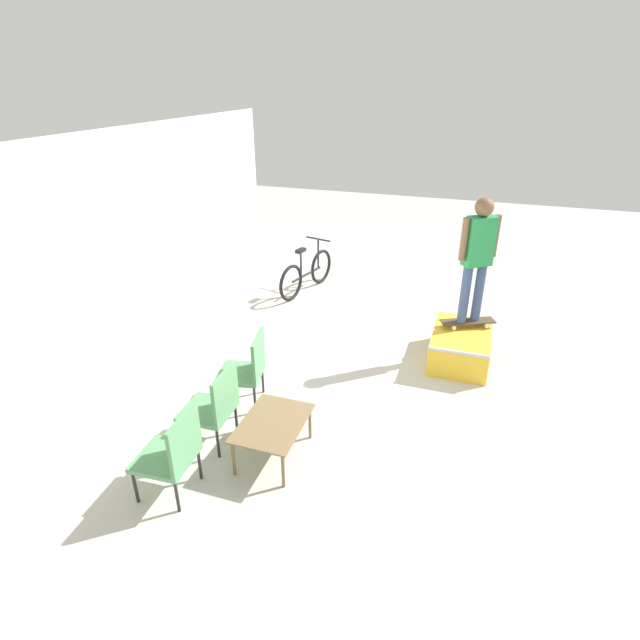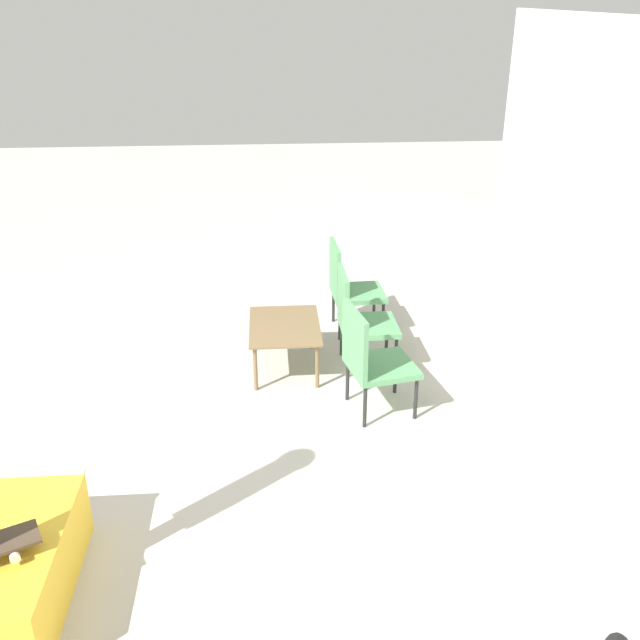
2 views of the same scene
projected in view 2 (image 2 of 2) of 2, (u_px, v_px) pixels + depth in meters
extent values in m
plane|color=#B7B2A8|center=(191.00, 441.00, 5.58)|extent=(24.00, 24.00, 0.00)
cylinder|color=#B7B7BC|center=(21.00, 475.00, 4.47)|extent=(0.05, 0.79, 0.05)
cylinder|color=white|center=(15.00, 558.00, 3.74)|extent=(0.05, 0.06, 0.05)
cylinder|color=white|center=(8.00, 532.00, 3.92)|extent=(0.05, 0.06, 0.05)
cube|color=brown|center=(285.00, 326.00, 6.49)|extent=(0.88, 0.64, 0.02)
cylinder|color=brown|center=(256.00, 330.00, 6.92)|extent=(0.04, 0.04, 0.42)
cylinder|color=brown|center=(255.00, 369.00, 6.21)|extent=(0.04, 0.04, 0.42)
cylinder|color=brown|center=(311.00, 328.00, 6.96)|extent=(0.04, 0.04, 0.42)
cylinder|color=brown|center=(317.00, 366.00, 6.25)|extent=(0.04, 0.04, 0.42)
cylinder|color=black|center=(383.00, 320.00, 7.19)|extent=(0.03, 0.03, 0.38)
cylinder|color=black|center=(374.00, 303.00, 7.58)|extent=(0.03, 0.03, 0.38)
cylinder|color=black|center=(340.00, 322.00, 7.13)|extent=(0.03, 0.03, 0.38)
cylinder|color=black|center=(333.00, 305.00, 7.53)|extent=(0.03, 0.03, 0.38)
cube|color=#569360|center=(358.00, 293.00, 7.27)|extent=(0.55, 0.55, 0.05)
cube|color=#569360|center=(335.00, 269.00, 7.12)|extent=(0.52, 0.07, 0.51)
cylinder|color=black|center=(396.00, 356.00, 6.47)|extent=(0.03, 0.03, 0.38)
cylinder|color=black|center=(387.00, 335.00, 6.87)|extent=(0.03, 0.03, 0.38)
cylinder|color=black|center=(348.00, 359.00, 6.43)|extent=(0.03, 0.03, 0.38)
cylinder|color=black|center=(342.00, 337.00, 6.82)|extent=(0.03, 0.03, 0.38)
cube|color=#569360|center=(369.00, 326.00, 6.56)|extent=(0.53, 0.53, 0.05)
cube|color=#569360|center=(343.00, 299.00, 6.42)|extent=(0.52, 0.05, 0.51)
cylinder|color=black|center=(416.00, 398.00, 5.80)|extent=(0.03, 0.03, 0.38)
cylinder|color=black|center=(396.00, 373.00, 6.18)|extent=(0.03, 0.03, 0.38)
cylinder|color=black|center=(365.00, 406.00, 5.68)|extent=(0.03, 0.03, 0.38)
cylinder|color=black|center=(347.00, 380.00, 6.07)|extent=(0.03, 0.03, 0.38)
cube|color=#569360|center=(382.00, 367.00, 5.84)|extent=(0.62, 0.62, 0.05)
cube|color=#569360|center=(355.00, 340.00, 5.66)|extent=(0.52, 0.15, 0.51)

